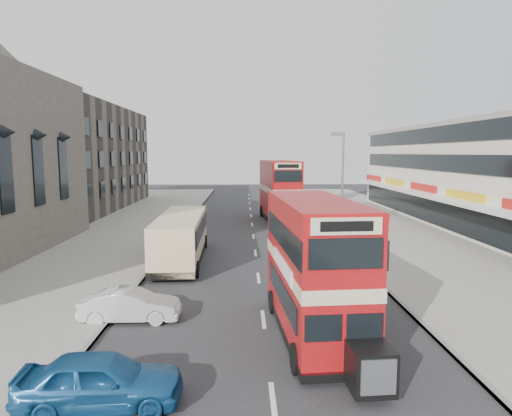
% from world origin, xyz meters
% --- Properties ---
extents(ground, '(160.00, 160.00, 0.00)m').
position_xyz_m(ground, '(0.00, 0.00, 0.00)').
color(ground, '#28282B').
rests_on(ground, ground).
extents(road_surface, '(12.00, 90.00, 0.01)m').
position_xyz_m(road_surface, '(0.00, 20.00, 0.01)').
color(road_surface, '#28282B').
rests_on(road_surface, ground).
extents(pavement_right, '(12.00, 90.00, 0.15)m').
position_xyz_m(pavement_right, '(12.00, 20.00, 0.07)').
color(pavement_right, gray).
rests_on(pavement_right, ground).
extents(pavement_left, '(12.00, 90.00, 0.15)m').
position_xyz_m(pavement_left, '(-12.00, 20.00, 0.07)').
color(pavement_left, gray).
rests_on(pavement_left, ground).
extents(kerb_left, '(0.20, 90.00, 0.16)m').
position_xyz_m(kerb_left, '(-6.10, 20.00, 0.07)').
color(kerb_left, gray).
rests_on(kerb_left, ground).
extents(kerb_right, '(0.20, 90.00, 0.16)m').
position_xyz_m(kerb_right, '(6.10, 20.00, 0.07)').
color(kerb_right, gray).
rests_on(kerb_right, ground).
extents(brick_terrace, '(14.00, 28.00, 12.00)m').
position_xyz_m(brick_terrace, '(-22.00, 38.00, 6.00)').
color(brick_terrace, '#66594C').
rests_on(brick_terrace, ground).
extents(commercial_row, '(9.90, 46.20, 9.30)m').
position_xyz_m(commercial_row, '(19.95, 22.00, 4.70)').
color(commercial_row, beige).
rests_on(commercial_row, ground).
extents(street_lamp, '(1.00, 0.20, 8.12)m').
position_xyz_m(street_lamp, '(6.52, 18.00, 4.78)').
color(street_lamp, slate).
rests_on(street_lamp, ground).
extents(bus_main, '(2.97, 8.82, 4.83)m').
position_xyz_m(bus_main, '(1.76, 0.35, 2.54)').
color(bus_main, black).
rests_on(bus_main, ground).
extents(bus_second, '(3.70, 10.38, 5.68)m').
position_xyz_m(bus_second, '(2.77, 28.62, 2.99)').
color(bus_second, black).
rests_on(bus_second, ground).
extents(coach, '(2.80, 10.03, 2.64)m').
position_xyz_m(coach, '(-4.62, 11.98, 1.56)').
color(coach, black).
rests_on(coach, ground).
extents(car_left_near, '(4.35, 1.96, 1.45)m').
position_xyz_m(car_left_near, '(-4.53, -4.09, 0.73)').
color(car_left_near, '#184F85').
rests_on(car_left_near, ground).
extents(car_left_front, '(3.89, 1.39, 1.28)m').
position_xyz_m(car_left_front, '(-5.27, 2.00, 0.64)').
color(car_left_front, beige).
rests_on(car_left_front, ground).
extents(car_right_a, '(4.89, 2.49, 1.36)m').
position_xyz_m(car_right_a, '(5.33, 18.00, 0.68)').
color(car_right_a, maroon).
rests_on(car_right_a, ground).
extents(car_right_b, '(4.99, 2.78, 1.32)m').
position_xyz_m(car_right_b, '(5.48, 23.00, 0.66)').
color(car_right_b, '#B75312').
rests_on(car_right_b, ground).
extents(car_right_c, '(3.88, 1.71, 1.30)m').
position_xyz_m(car_right_c, '(4.44, 34.03, 0.65)').
color(car_right_c, teal).
rests_on(car_right_c, ground).
extents(pedestrian_near, '(0.77, 0.73, 1.73)m').
position_xyz_m(pedestrian_near, '(8.01, 15.06, 1.01)').
color(pedestrian_near, gray).
rests_on(pedestrian_near, pavement_right).
extents(pedestrian_far, '(1.24, 0.80, 1.96)m').
position_xyz_m(pedestrian_far, '(8.21, 30.00, 1.13)').
color(pedestrian_far, gray).
rests_on(pedestrian_far, pavement_right).
extents(cyclist, '(0.73, 1.70, 2.19)m').
position_xyz_m(cyclist, '(4.48, 21.19, 0.76)').
color(cyclist, gray).
rests_on(cyclist, ground).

